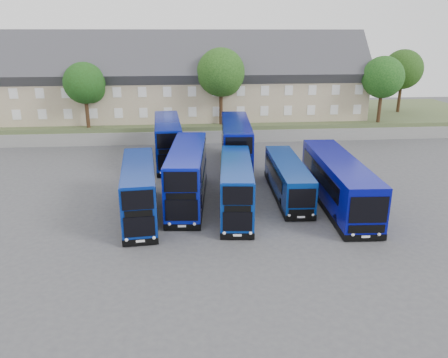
# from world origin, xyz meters

# --- Properties ---
(ground) EXTENTS (120.00, 120.00, 0.00)m
(ground) POSITION_xyz_m (0.00, 0.00, 0.00)
(ground) COLOR #434448
(ground) RESTS_ON ground
(retaining_wall) EXTENTS (70.00, 0.40, 1.50)m
(retaining_wall) POSITION_xyz_m (0.00, 24.00, 0.75)
(retaining_wall) COLOR slate
(retaining_wall) RESTS_ON ground
(earth_bank) EXTENTS (80.00, 20.00, 2.00)m
(earth_bank) POSITION_xyz_m (0.00, 34.00, 1.00)
(earth_bank) COLOR #4D5B33
(earth_bank) RESTS_ON ground
(terrace_row) EXTENTS (48.00, 10.40, 11.20)m
(terrace_row) POSITION_xyz_m (-3.00, 30.00, 6.60)
(terrace_row) COLOR tan
(terrace_row) RESTS_ON earth_bank
(dd_front_left) EXTENTS (3.10, 10.00, 3.91)m
(dd_front_left) POSITION_xyz_m (-5.89, 2.06, 1.92)
(dd_front_left) COLOR navy
(dd_front_left) RESTS_ON ground
(dd_front_mid) EXTENTS (3.51, 11.26, 4.41)m
(dd_front_mid) POSITION_xyz_m (-2.39, 4.68, 2.16)
(dd_front_mid) COLOR #0915A7
(dd_front_mid) RESTS_ON ground
(dd_front_right) EXTENTS (3.18, 9.93, 3.88)m
(dd_front_right) POSITION_xyz_m (1.16, 2.29, 1.90)
(dd_front_right) COLOR navy
(dd_front_right) RESTS_ON ground
(dd_rear_left) EXTENTS (3.15, 11.13, 4.37)m
(dd_rear_left) POSITION_xyz_m (-4.27, 16.27, 2.15)
(dd_rear_left) COLOR #081998
(dd_rear_left) RESTS_ON ground
(dd_rear_right) EXTENTS (3.49, 11.73, 4.60)m
(dd_rear_right) POSITION_xyz_m (2.47, 13.60, 2.26)
(dd_rear_right) COLOR #070D88
(dd_rear_right) RESTS_ON ground
(coach_east_a) EXTENTS (2.67, 10.76, 2.92)m
(coach_east_a) POSITION_xyz_m (5.76, 5.26, 1.43)
(coach_east_a) COLOR navy
(coach_east_a) RESTS_ON ground
(coach_east_b) EXTENTS (3.45, 13.39, 3.63)m
(coach_east_b) POSITION_xyz_m (9.21, 3.10, 1.78)
(coach_east_b) COLOR #070A85
(coach_east_b) RESTS_ON ground
(tree_west) EXTENTS (4.80, 4.80, 7.65)m
(tree_west) POSITION_xyz_m (-13.85, 25.10, 7.05)
(tree_west) COLOR #382314
(tree_west) RESTS_ON earth_bank
(tree_mid) EXTENTS (5.76, 5.76, 9.18)m
(tree_mid) POSITION_xyz_m (2.15, 25.60, 8.07)
(tree_mid) COLOR #382314
(tree_mid) RESTS_ON earth_bank
(tree_east) EXTENTS (5.12, 5.12, 8.16)m
(tree_east) POSITION_xyz_m (22.15, 25.10, 7.39)
(tree_east) COLOR #382314
(tree_east) RESTS_ON earth_bank
(tree_far) EXTENTS (5.44, 5.44, 8.67)m
(tree_far) POSITION_xyz_m (28.15, 32.10, 7.73)
(tree_far) COLOR #382314
(tree_far) RESTS_ON earth_bank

